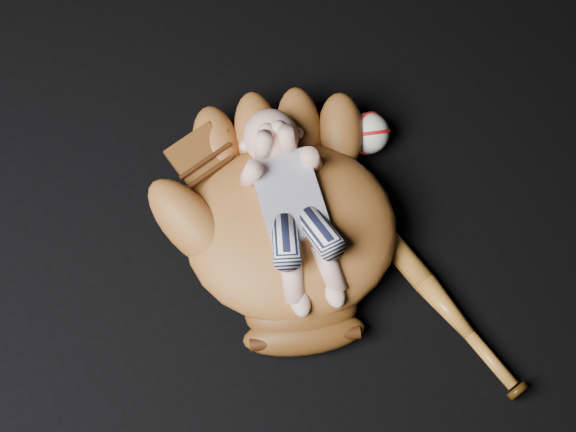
{
  "coord_description": "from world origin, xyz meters",
  "views": [
    {
      "loc": [
        -0.2,
        -0.52,
        1.34
      ],
      "look_at": [
        -0.01,
        0.01,
        0.09
      ],
      "focal_mm": 50.0,
      "sensor_mm": 36.0,
      "label": 1
    }
  ],
  "objects_px": {
    "newborn_baby": "(294,211)",
    "baseball": "(369,133)",
    "baseball_glove": "(291,225)",
    "baseball_bat": "(434,294)"
  },
  "relations": [
    {
      "from": "baseball_glove",
      "to": "baseball",
      "type": "height_order",
      "value": "baseball_glove"
    },
    {
      "from": "newborn_baby",
      "to": "baseball",
      "type": "bearing_deg",
      "value": 40.13
    },
    {
      "from": "newborn_baby",
      "to": "baseball_glove",
      "type": "bearing_deg",
      "value": -172.5
    },
    {
      "from": "newborn_baby",
      "to": "baseball",
      "type": "xyz_separation_m",
      "value": [
        0.2,
        0.15,
        -0.09
      ]
    },
    {
      "from": "baseball_glove",
      "to": "baseball_bat",
      "type": "relative_size",
      "value": 1.19
    },
    {
      "from": "newborn_baby",
      "to": "baseball_bat",
      "type": "bearing_deg",
      "value": -38.78
    },
    {
      "from": "newborn_baby",
      "to": "baseball",
      "type": "relative_size",
      "value": 4.63
    },
    {
      "from": "newborn_baby",
      "to": "baseball",
      "type": "height_order",
      "value": "newborn_baby"
    },
    {
      "from": "baseball_glove",
      "to": "baseball",
      "type": "bearing_deg",
      "value": 47.7
    },
    {
      "from": "baseball_bat",
      "to": "baseball",
      "type": "height_order",
      "value": "baseball"
    }
  ]
}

